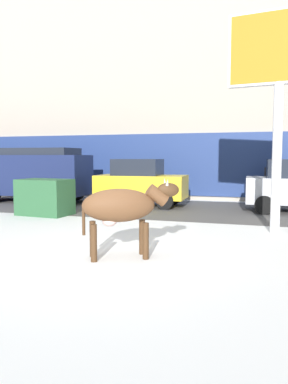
# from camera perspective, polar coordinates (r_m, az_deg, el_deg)

# --- Properties ---
(ground_plane) EXTENTS (120.00, 120.00, 0.00)m
(ground_plane) POSITION_cam_1_polar(r_m,az_deg,el_deg) (7.35, -6.62, -10.15)
(ground_plane) COLOR white
(road_strip) EXTENTS (60.00, 5.60, 0.01)m
(road_strip) POSITION_cam_1_polar(r_m,az_deg,el_deg) (14.50, 5.80, -2.51)
(road_strip) COLOR #514F4C
(road_strip) RESTS_ON ground
(building_facade) EXTENTS (44.00, 6.10, 13.00)m
(building_facade) POSITION_cam_1_polar(r_m,az_deg,el_deg) (20.99, 9.61, 17.62)
(building_facade) COLOR #A39989
(building_facade) RESTS_ON ground
(cow_brown) EXTENTS (1.86, 1.26, 1.54)m
(cow_brown) POSITION_cam_1_polar(r_m,az_deg,el_deg) (7.40, -3.22, -2.18)
(cow_brown) COLOR brown
(cow_brown) RESTS_ON ground
(billboard) EXTENTS (2.52, 0.52, 5.56)m
(billboard) POSITION_cam_1_polar(r_m,az_deg,el_deg) (10.62, 19.41, 17.81)
(billboard) COLOR silver
(billboard) RESTS_ON ground
(car_navy_van) EXTENTS (4.67, 2.25, 2.32)m
(car_navy_van) POSITION_cam_1_polar(r_m,az_deg,el_deg) (17.41, -15.61, 2.70)
(car_navy_van) COLOR #19234C
(car_navy_van) RESTS_ON ground
(car_yellow_hatchback) EXTENTS (3.56, 2.03, 1.86)m
(car_yellow_hatchback) POSITION_cam_1_polar(r_m,az_deg,el_deg) (15.32, -0.49, 1.39)
(car_yellow_hatchback) COLOR gold
(car_yellow_hatchback) RESTS_ON ground
(pedestrian_near_billboard) EXTENTS (0.36, 0.24, 1.73)m
(pedestrian_near_billboard) POSITION_cam_1_polar(r_m,az_deg,el_deg) (16.75, 17.91, 1.30)
(pedestrian_near_billboard) COLOR #282833
(pedestrian_near_billboard) RESTS_ON ground
(dumpster) EXTENTS (1.78, 1.23, 1.20)m
(dumpster) POSITION_cam_1_polar(r_m,az_deg,el_deg) (13.36, -14.40, -0.73)
(dumpster) COLOR #285633
(dumpster) RESTS_ON ground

